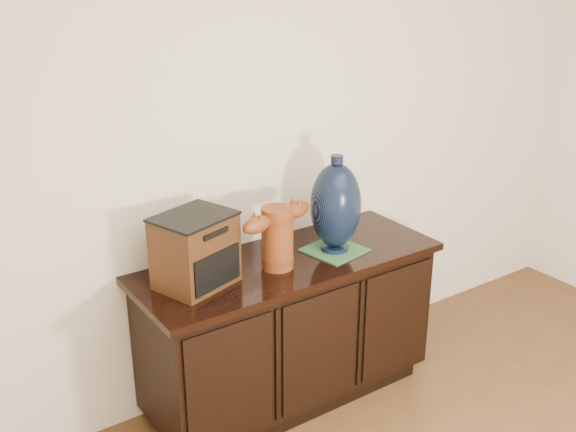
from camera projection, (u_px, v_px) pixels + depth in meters
sideboard at (289, 328)px, 3.25m from camera, size 1.46×0.56×0.75m
terracotta_vessel at (277, 234)px, 2.98m from camera, size 0.41×0.18×0.29m
tv_radio at (195, 251)px, 2.82m from camera, size 0.38×0.34×0.32m
green_mat at (334, 250)px, 3.20m from camera, size 0.29×0.29×0.01m
lamp_base at (336, 206)px, 3.12m from camera, size 0.28×0.28×0.46m
spray_can at (283, 231)px, 3.23m from camera, size 0.05×0.05×0.16m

